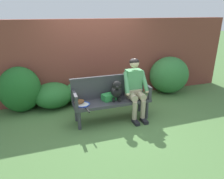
# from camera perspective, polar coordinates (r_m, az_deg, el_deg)

# --- Properties ---
(ground_plane) EXTENTS (40.00, 40.00, 0.00)m
(ground_plane) POSITION_cam_1_polar(r_m,az_deg,el_deg) (4.72, -0.00, -8.12)
(ground_plane) COLOR #4C753D
(brick_garden_fence) EXTENTS (8.00, 0.30, 2.09)m
(brick_garden_fence) POSITION_cam_1_polar(r_m,az_deg,el_deg) (5.70, -4.82, 8.14)
(brick_garden_fence) COLOR brown
(brick_garden_fence) RESTS_ON ground
(hedge_bush_mid_left) EXTENTS (0.96, 0.90, 0.61)m
(hedge_bush_mid_left) POSITION_cam_1_polar(r_m,az_deg,el_deg) (5.41, -15.78, -1.49)
(hedge_bush_mid_left) COLOR #286B2D
(hedge_bush_mid_left) RESTS_ON ground
(hedge_bush_far_left) EXTENTS (1.16, 0.98, 1.06)m
(hedge_bush_far_left) POSITION_cam_1_polar(r_m,az_deg,el_deg) (6.31, 15.28, 3.86)
(hedge_bush_far_left) COLOR #337538
(hedge_bush_far_left) RESTS_ON ground
(hedge_bush_mid_right) EXTENTS (0.96, 0.84, 1.09)m
(hedge_bush_mid_right) POSITION_cam_1_polar(r_m,az_deg,el_deg) (5.35, -23.78, 0.00)
(hedge_bush_mid_right) COLOR #1E5B23
(hedge_bush_mid_right) RESTS_ON ground
(hedge_bush_far_right) EXTENTS (1.05, 0.68, 0.65)m
(hedge_bush_far_right) POSITION_cam_1_polar(r_m,az_deg,el_deg) (5.46, -7.28, -0.38)
(hedge_bush_far_right) COLOR #337538
(hedge_bush_far_right) RESTS_ON ground
(garden_bench) EXTENTS (1.67, 0.49, 0.46)m
(garden_bench) POSITION_cam_1_polar(r_m,az_deg,el_deg) (4.54, -0.00, -3.68)
(garden_bench) COLOR #38383D
(garden_bench) RESTS_ON ground
(bench_backrest) EXTENTS (1.71, 0.06, 0.50)m
(bench_backrest) POSITION_cam_1_polar(r_m,az_deg,el_deg) (4.61, -0.86, 0.95)
(bench_backrest) COLOR #38383D
(bench_backrest) RESTS_ON garden_bench
(bench_armrest_left_end) EXTENTS (0.06, 0.49, 0.28)m
(bench_armrest_left_end) POSITION_cam_1_polar(r_m,az_deg,el_deg) (4.19, -10.00, -2.25)
(bench_armrest_left_end) COLOR #38383D
(bench_armrest_left_end) RESTS_ON garden_bench
(bench_armrest_right_end) EXTENTS (0.06, 0.49, 0.28)m
(bench_armrest_right_end) POSITION_cam_1_polar(r_m,az_deg,el_deg) (4.67, 9.66, 0.18)
(bench_armrest_right_end) COLOR #38383D
(bench_armrest_right_end) RESTS_ON garden_bench
(person_seated) EXTENTS (0.56, 0.65, 1.33)m
(person_seated) POSITION_cam_1_polar(r_m,az_deg,el_deg) (4.59, 6.22, 0.92)
(person_seated) COLOR black
(person_seated) RESTS_ON ground
(dog_on_bench) EXTENTS (0.31, 0.48, 0.48)m
(dog_on_bench) POSITION_cam_1_polar(r_m,az_deg,el_deg) (4.41, 1.20, -0.19)
(dog_on_bench) COLOR black
(dog_on_bench) RESTS_ON garden_bench
(tennis_racket) EXTENTS (0.32, 0.57, 0.03)m
(tennis_racket) POSITION_cam_1_polar(r_m,az_deg,el_deg) (4.32, -7.85, -4.16)
(tennis_racket) COLOR blue
(tennis_racket) RESTS_ON garden_bench
(baseball_glove) EXTENTS (0.27, 0.24, 0.09)m
(baseball_glove) POSITION_cam_1_polar(r_m,az_deg,el_deg) (4.39, -8.91, -3.29)
(baseball_glove) COLOR brown
(baseball_glove) RESTS_ON garden_bench
(sports_bag) EXTENTS (0.32, 0.27, 0.14)m
(sports_bag) POSITION_cam_1_polar(r_m,az_deg,el_deg) (4.51, -0.89, -2.06)
(sports_bag) COLOR #2D8E42
(sports_bag) RESTS_ON garden_bench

